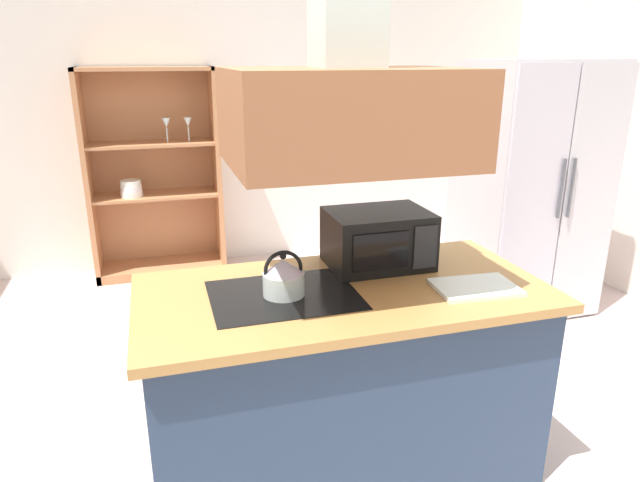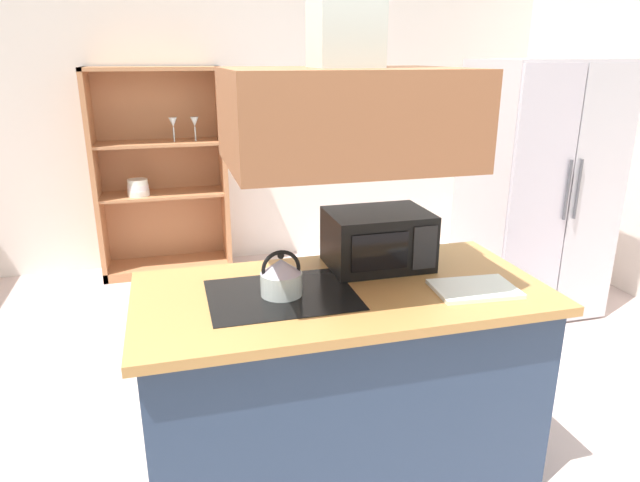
# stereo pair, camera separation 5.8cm
# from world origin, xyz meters

# --- Properties ---
(ground_plane) EXTENTS (7.80, 7.80, 0.00)m
(ground_plane) POSITION_xyz_m (0.00, 0.00, 0.00)
(ground_plane) COLOR beige
(wall_back) EXTENTS (6.00, 0.12, 2.70)m
(wall_back) POSITION_xyz_m (0.00, 3.00, 1.35)
(wall_back) COLOR silver
(wall_back) RESTS_ON ground
(kitchen_island) EXTENTS (1.73, 0.85, 0.90)m
(kitchen_island) POSITION_xyz_m (0.09, -0.08, 0.45)
(kitchen_island) COLOR #283954
(kitchen_island) RESTS_ON ground
(range_hood) EXTENTS (0.90, 0.70, 1.27)m
(range_hood) POSITION_xyz_m (0.09, -0.08, 1.73)
(range_hood) COLOR brown
(refrigerator) EXTENTS (0.90, 0.78, 1.81)m
(refrigerator) POSITION_xyz_m (1.97, 1.27, 0.91)
(refrigerator) COLOR #BDB3B5
(refrigerator) RESTS_ON ground
(dish_cabinet) EXTENTS (1.09, 0.40, 1.75)m
(dish_cabinet) POSITION_xyz_m (-0.64, 2.78, 0.77)
(dish_cabinet) COLOR #B8774C
(dish_cabinet) RESTS_ON ground
(kettle) EXTENTS (0.17, 0.17, 0.19)m
(kettle) POSITION_xyz_m (-0.17, -0.08, 0.98)
(kettle) COLOR #B8C3BF
(kettle) RESTS_ON kitchen_island
(cutting_board) EXTENTS (0.36, 0.27, 0.02)m
(cutting_board) POSITION_xyz_m (0.62, -0.25, 0.91)
(cutting_board) COLOR white
(cutting_board) RESTS_ON kitchen_island
(microwave) EXTENTS (0.46, 0.35, 0.26)m
(microwave) POSITION_xyz_m (0.33, 0.14, 1.03)
(microwave) COLOR black
(microwave) RESTS_ON kitchen_island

